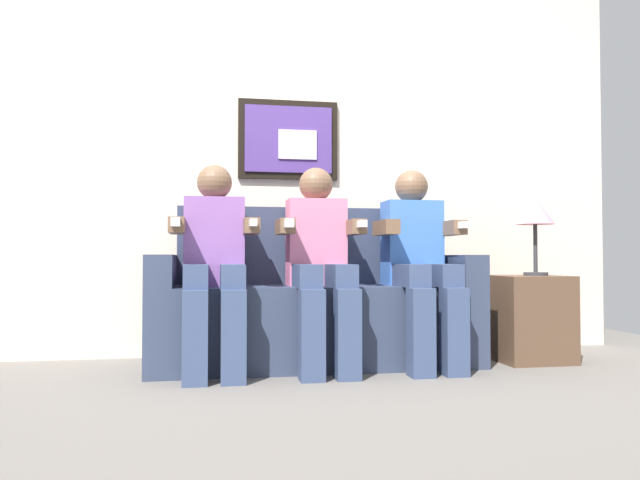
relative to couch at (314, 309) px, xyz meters
name	(u,v)px	position (x,y,z in m)	size (l,w,h in m)	color
ground_plane	(325,376)	(0.00, -0.33, -0.31)	(5.48, 5.48, 0.00)	#66605B
back_wall_assembly	(303,149)	(0.00, 0.44, 0.99)	(4.22, 0.10, 2.60)	beige
couch	(314,309)	(0.00, 0.00, 0.00)	(1.82, 0.58, 0.90)	#333D56
person_on_left	(214,257)	(-0.56, -0.17, 0.29)	(0.46, 0.56, 1.11)	#8C59A5
person_in_middle	(320,257)	(0.00, -0.17, 0.29)	(0.46, 0.56, 1.11)	pink
person_on_right	(419,258)	(0.56, -0.17, 0.29)	(0.46, 0.56, 1.11)	#3F72CC
side_table_right	(529,318)	(1.26, -0.11, -0.06)	(0.40, 0.40, 0.50)	brown
table_lamp	(535,214)	(1.29, -0.13, 0.55)	(0.22, 0.22, 0.46)	#333338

